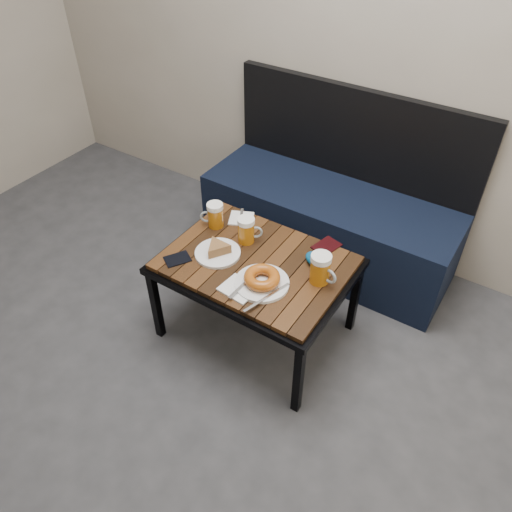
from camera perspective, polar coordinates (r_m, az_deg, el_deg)
The scene contains 13 objects.
ground at distance 2.26m, azimuth -19.95°, elevation -23.17°, with size 4.00×4.00×0.00m, color #2D2D30.
bench at distance 2.85m, azimuth 8.49°, elevation 4.33°, with size 1.40×0.50×0.95m.
cafe_table at distance 2.26m, azimuth 0.00°, elevation -1.38°, with size 0.84×0.62×0.47m.
beer_mug_left at distance 2.40m, azimuth -4.73°, elevation 4.68°, with size 0.12×0.10×0.13m.
beer_mug_centre at distance 2.30m, azimuth -1.07°, elevation 2.98°, with size 0.12×0.10×0.13m.
beer_mug_right at distance 2.10m, azimuth 7.41°, elevation -1.45°, with size 0.13×0.10×0.14m.
plate_pie at distance 2.26m, azimuth -4.41°, elevation 0.65°, with size 0.21×0.21×0.06m.
plate_bagel at distance 2.10m, azimuth 0.68°, elevation -2.76°, with size 0.23×0.30×0.06m.
napkin_left at distance 2.47m, azimuth -1.70°, elevation 4.31°, with size 0.15×0.15×0.01m.
napkin_right at distance 2.10m, azimuth -1.97°, elevation -3.77°, with size 0.16×0.14×0.01m.
passport_navy at distance 2.26m, azimuth -8.97°, elevation -0.35°, with size 0.08×0.11×0.01m, color black.
passport_burgundy at distance 2.33m, azimuth 8.06°, elevation 1.13°, with size 0.09×0.12×0.01m, color black.
knit_pouch at distance 2.21m, azimuth 6.97°, elevation -0.44°, with size 0.12×0.08×0.05m, color navy.
Camera 1 is at (1.08, -0.36, 1.95)m, focal length 35.00 mm.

